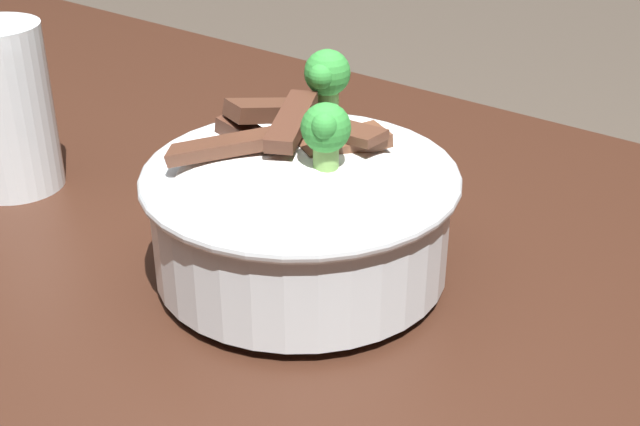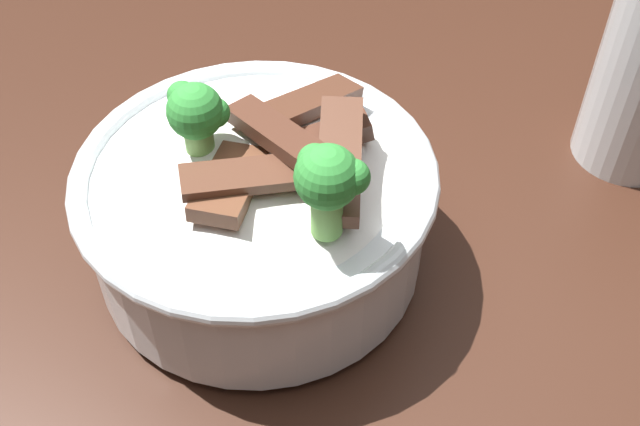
{
  "view_description": "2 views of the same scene",
  "coord_description": "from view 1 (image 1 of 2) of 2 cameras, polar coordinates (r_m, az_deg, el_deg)",
  "views": [
    {
      "loc": [
        -0.5,
        0.35,
        1.09
      ],
      "look_at": [
        -0.23,
        -0.0,
        0.84
      ],
      "focal_mm": 47.64,
      "sensor_mm": 36.0,
      "label": 1
    },
    {
      "loc": [
        -0.23,
        -0.36,
        1.15
      ],
      "look_at": [
        -0.16,
        -0.07,
        0.84
      ],
      "focal_mm": 43.37,
      "sensor_mm": 36.0,
      "label": 2
    }
  ],
  "objects": [
    {
      "name": "dining_table",
      "position": [
        0.74,
        -14.2,
        -7.22
      ],
      "size": [
        1.58,
        0.82,
        0.77
      ],
      "color": "#381E14",
      "rests_on": "ground"
    },
    {
      "name": "rice_bowl",
      "position": [
        0.57,
        -1.29,
        0.6
      ],
      "size": [
        0.21,
        0.21,
        0.14
      ],
      "color": "silver",
      "rests_on": "dining_table"
    },
    {
      "name": "drinking_glass",
      "position": [
        0.74,
        -20.18,
        5.9
      ],
      "size": [
        0.08,
        0.08,
        0.14
      ],
      "color": "white",
      "rests_on": "dining_table"
    }
  ]
}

